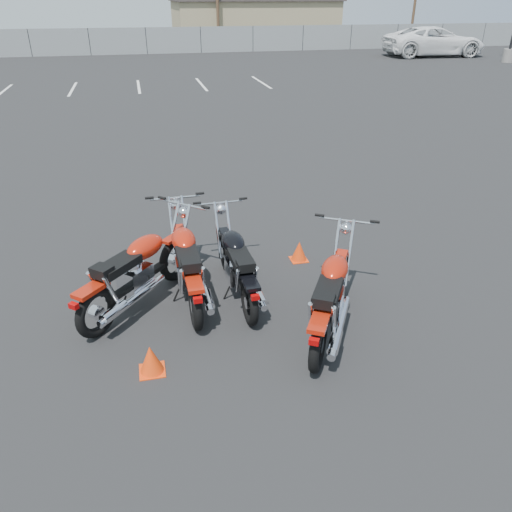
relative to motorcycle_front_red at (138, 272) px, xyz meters
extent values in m
plane|color=black|center=(1.42, -0.75, -0.53)|extent=(120.00, 120.00, 0.00)
torus|color=black|center=(0.54, 0.62, -0.19)|extent=(0.54, 0.58, 0.67)
cylinder|color=silver|center=(0.54, 0.62, -0.19)|extent=(0.20, 0.21, 0.18)
torus|color=black|center=(-0.54, -0.59, -0.19)|extent=(0.54, 0.58, 0.67)
cylinder|color=silver|center=(-0.54, -0.59, -0.19)|extent=(0.20, 0.21, 0.18)
cube|color=black|center=(0.00, 0.01, -0.15)|extent=(0.86, 0.95, 0.07)
cube|color=silver|center=(-0.04, -0.03, -0.08)|extent=(0.52, 0.53, 0.34)
cylinder|color=silver|center=(-0.04, -0.03, 0.12)|extent=(0.35, 0.36, 0.30)
ellipsoid|color=#AF1D0A|center=(0.13, 0.16, 0.28)|extent=(0.69, 0.71, 0.29)
cube|color=black|center=(-0.23, -0.24, 0.25)|extent=(0.63, 0.65, 0.11)
cube|color=black|center=(-0.41, -0.45, 0.30)|extent=(0.32, 0.31, 0.13)
cube|color=#AF1D0A|center=(-0.56, -0.61, 0.16)|extent=(0.46, 0.48, 0.06)
cube|color=#AF1D0A|center=(0.54, 0.62, 0.16)|extent=(0.36, 0.38, 0.04)
cylinder|color=silver|center=(-0.33, -0.56, 0.09)|extent=(0.18, 0.19, 0.44)
cylinder|color=silver|center=(-0.53, -0.38, 0.09)|extent=(0.18, 0.19, 0.44)
cylinder|color=silver|center=(-0.09, -0.36, -0.22)|extent=(0.89, 0.99, 0.14)
cylinder|color=silver|center=(-0.33, -0.62, -0.19)|extent=(0.36, 0.38, 0.15)
cylinder|color=silver|center=(0.70, 0.65, 0.16)|extent=(0.33, 0.37, 0.88)
cylinder|color=silver|center=(0.55, 0.79, 0.16)|extent=(0.33, 0.37, 0.88)
sphere|color=silver|center=(0.74, 0.85, 0.46)|extent=(0.25, 0.25, 0.18)
cylinder|color=silver|center=(0.76, 0.87, 0.57)|extent=(0.61, 0.54, 0.03)
cylinder|color=black|center=(1.04, 0.59, 0.61)|extent=(0.13, 0.12, 0.04)
cylinder|color=black|center=(0.45, 1.11, 0.61)|extent=(0.13, 0.12, 0.04)
cylinder|color=black|center=(-0.19, 0.03, -0.36)|extent=(0.15, 0.14, 0.34)
cube|color=#990505|center=(-0.75, -0.82, 0.09)|extent=(0.13, 0.12, 0.07)
torus|color=black|center=(1.33, 0.73, -0.22)|extent=(0.13, 0.62, 0.62)
cylinder|color=silver|center=(1.33, 0.73, -0.22)|extent=(0.11, 0.17, 0.17)
torus|color=black|center=(1.38, -0.77, -0.22)|extent=(0.13, 0.62, 0.62)
cylinder|color=silver|center=(1.38, -0.77, -0.22)|extent=(0.11, 0.17, 0.17)
cube|color=black|center=(1.36, -0.02, -0.18)|extent=(0.14, 1.09, 0.06)
cube|color=silver|center=(1.36, -0.07, -0.12)|extent=(0.30, 0.40, 0.31)
cylinder|color=silver|center=(1.36, -0.07, 0.07)|extent=(0.21, 0.26, 0.27)
ellipsoid|color=black|center=(1.35, 0.17, 0.21)|extent=(0.34, 0.61, 0.26)
cube|color=black|center=(1.37, -0.33, 0.19)|extent=(0.29, 0.58, 0.10)
cube|color=black|center=(1.38, -0.59, 0.24)|extent=(0.23, 0.19, 0.12)
cube|color=black|center=(1.38, -0.79, 0.11)|extent=(0.20, 0.44, 0.05)
cube|color=black|center=(1.33, 0.73, 0.11)|extent=(0.15, 0.35, 0.04)
cylinder|color=silver|center=(1.50, -0.61, 0.04)|extent=(0.06, 0.19, 0.41)
cylinder|color=silver|center=(1.26, -0.62, 0.04)|extent=(0.06, 0.19, 0.41)
cylinder|color=silver|center=(1.53, -0.32, -0.24)|extent=(0.13, 1.14, 0.13)
cylinder|color=silver|center=(1.55, -0.65, -0.22)|extent=(0.14, 0.37, 0.14)
cylinder|color=silver|center=(1.42, 0.85, 0.11)|extent=(0.06, 0.41, 0.81)
cylinder|color=silver|center=(1.24, 0.85, 0.11)|extent=(0.06, 0.41, 0.81)
sphere|color=silver|center=(1.32, 1.02, 0.38)|extent=(0.17, 0.17, 0.17)
cylinder|color=silver|center=(1.32, 1.04, 0.48)|extent=(0.72, 0.05, 0.03)
cylinder|color=black|center=(1.69, 1.03, 0.52)|extent=(0.12, 0.04, 0.04)
cylinder|color=black|center=(0.96, 1.00, 0.52)|extent=(0.12, 0.04, 0.04)
cylinder|color=black|center=(1.22, -0.13, -0.37)|extent=(0.16, 0.03, 0.31)
cube|color=#990505|center=(1.39, -1.06, 0.04)|extent=(0.11, 0.07, 0.06)
torus|color=black|center=(0.66, 0.89, -0.20)|extent=(0.13, 0.66, 0.66)
cylinder|color=silver|center=(0.66, 0.89, -0.20)|extent=(0.11, 0.18, 0.18)
torus|color=black|center=(0.69, -0.71, -0.20)|extent=(0.13, 0.66, 0.66)
cylinder|color=silver|center=(0.69, -0.71, -0.20)|extent=(0.11, 0.18, 0.18)
cube|color=black|center=(0.67, 0.09, -0.15)|extent=(0.13, 1.16, 0.07)
cube|color=silver|center=(0.67, 0.04, -0.09)|extent=(0.32, 0.43, 0.33)
cylinder|color=silver|center=(0.67, 0.04, 0.11)|extent=(0.23, 0.28, 0.29)
ellipsoid|color=#AF1D0A|center=(0.67, 0.29, 0.27)|extent=(0.35, 0.65, 0.28)
cube|color=black|center=(0.68, -0.24, 0.24)|extent=(0.30, 0.61, 0.11)
cube|color=black|center=(0.68, -0.52, 0.29)|extent=(0.25, 0.20, 0.13)
cube|color=#AF1D0A|center=(0.69, -0.73, 0.15)|extent=(0.21, 0.47, 0.06)
cube|color=#AF1D0A|center=(0.66, 0.89, 0.15)|extent=(0.15, 0.38, 0.04)
cylinder|color=silver|center=(0.82, -0.54, 0.08)|extent=(0.06, 0.20, 0.43)
cylinder|color=silver|center=(0.55, -0.55, 0.08)|extent=(0.06, 0.20, 0.43)
cylinder|color=silver|center=(0.85, -0.24, -0.22)|extent=(0.12, 1.22, 0.14)
cylinder|color=silver|center=(0.86, -0.59, -0.20)|extent=(0.14, 0.39, 0.15)
cylinder|color=silver|center=(0.75, 1.02, 0.16)|extent=(0.06, 0.44, 0.87)
cylinder|color=silver|center=(0.55, 1.02, 0.16)|extent=(0.06, 0.44, 0.87)
sphere|color=silver|center=(0.65, 1.20, 0.44)|extent=(0.18, 0.18, 0.18)
cylinder|color=silver|center=(0.65, 1.22, 0.55)|extent=(0.77, 0.05, 0.03)
cylinder|color=black|center=(1.04, 1.21, 0.60)|extent=(0.13, 0.04, 0.04)
cylinder|color=black|center=(0.26, 1.19, 0.60)|extent=(0.13, 0.04, 0.04)
cylinder|color=black|center=(0.52, -0.02, -0.36)|extent=(0.17, 0.03, 0.33)
cube|color=#990505|center=(0.69, -1.02, 0.08)|extent=(0.11, 0.07, 0.07)
torus|color=black|center=(2.74, -0.47, -0.20)|extent=(0.43, 0.63, 0.66)
cylinder|color=silver|center=(2.74, -0.47, -0.20)|extent=(0.18, 0.21, 0.17)
torus|color=black|center=(1.95, -1.84, -0.20)|extent=(0.43, 0.63, 0.66)
cylinder|color=silver|center=(1.95, -1.84, -0.20)|extent=(0.18, 0.21, 0.17)
cube|color=black|center=(2.34, -1.15, -0.16)|extent=(0.67, 1.05, 0.07)
cube|color=silver|center=(2.32, -1.20, -0.09)|extent=(0.47, 0.51, 0.33)
cylinder|color=silver|center=(2.32, -1.20, 0.11)|extent=(0.33, 0.35, 0.29)
ellipsoid|color=#AF1D0A|center=(2.44, -0.98, 0.26)|extent=(0.61, 0.72, 0.28)
cube|color=black|center=(2.18, -1.44, 0.24)|extent=(0.55, 0.66, 0.11)
cube|color=black|center=(2.04, -1.67, 0.28)|extent=(0.31, 0.29, 0.13)
cube|color=#AF1D0A|center=(1.93, -1.86, 0.14)|extent=(0.40, 0.50, 0.05)
cube|color=#AF1D0A|center=(2.74, -0.47, 0.14)|extent=(0.31, 0.39, 0.04)
cylinder|color=silver|center=(2.14, -1.76, 0.07)|extent=(0.15, 0.20, 0.43)
cylinder|color=silver|center=(1.91, -1.63, 0.07)|extent=(0.15, 0.20, 0.43)
cylinder|color=silver|center=(2.33, -1.52, -0.22)|extent=(0.69, 1.09, 0.14)
cylinder|color=silver|center=(2.15, -1.83, -0.20)|extent=(0.31, 0.40, 0.14)
cylinder|color=silver|center=(2.89, -0.40, 0.15)|extent=(0.26, 0.40, 0.86)
cylinder|color=silver|center=(2.72, -0.30, 0.15)|extent=(0.26, 0.40, 0.86)
sphere|color=silver|center=(2.90, -0.20, 0.43)|extent=(0.24, 0.24, 0.17)
cylinder|color=silver|center=(2.91, -0.18, 0.54)|extent=(0.68, 0.41, 0.03)
cylinder|color=black|center=(3.23, -0.40, 0.59)|extent=(0.13, 0.10, 0.04)
cylinder|color=black|center=(2.57, -0.01, 0.59)|extent=(0.13, 0.10, 0.04)
cylinder|color=black|center=(2.16, -1.17, -0.36)|extent=(0.16, 0.11, 0.33)
cube|color=#990505|center=(1.79, -2.10, 0.07)|extent=(0.13, 0.11, 0.07)
cone|color=#F43D0C|center=(2.55, 0.77, -0.36)|extent=(0.25, 0.25, 0.32)
cube|color=#F43D0C|center=(2.55, 0.77, -0.52)|extent=(0.27, 0.27, 0.01)
cone|color=#F43D0C|center=(0.08, -1.46, -0.35)|extent=(0.27, 0.27, 0.34)
cube|color=#F43D0C|center=(0.08, -1.46, -0.52)|extent=(0.30, 0.30, 0.01)
cylinder|color=gray|center=(23.93, 23.73, -0.13)|extent=(0.70, 0.70, 0.80)
cube|color=gray|center=(1.42, 34.25, 0.37)|extent=(80.00, 0.04, 1.80)
cylinder|color=black|center=(-6.58, 34.25, 0.37)|extent=(0.06, 0.06, 1.80)
cylinder|color=black|center=(-2.58, 34.25, 0.37)|extent=(0.06, 0.06, 1.80)
cylinder|color=black|center=(1.42, 34.25, 0.37)|extent=(0.06, 0.06, 1.80)
cylinder|color=black|center=(5.42, 34.25, 0.37)|extent=(0.06, 0.06, 1.80)
cylinder|color=black|center=(9.42, 34.25, 0.37)|extent=(0.06, 0.06, 1.80)
cylinder|color=black|center=(13.42, 34.25, 0.37)|extent=(0.06, 0.06, 1.80)
cylinder|color=black|center=(17.42, 34.25, 0.37)|extent=(0.06, 0.06, 1.80)
cylinder|color=black|center=(21.42, 34.25, 0.37)|extent=(0.06, 0.06, 1.80)
cylinder|color=black|center=(25.42, 34.25, 0.37)|extent=(0.06, 0.06, 1.80)
cylinder|color=black|center=(29.42, 34.25, 0.37)|extent=(0.06, 0.06, 1.80)
cube|color=#9C8D65|center=(11.42, 43.25, 1.17)|extent=(14.00, 9.00, 3.40)
cube|color=silver|center=(-5.58, 19.25, -0.52)|extent=(0.12, 4.00, 0.01)
cube|color=silver|center=(-2.58, 19.25, -0.52)|extent=(0.12, 4.00, 0.01)
cube|color=silver|center=(0.42, 19.25, -0.52)|extent=(0.12, 4.00, 0.01)
cube|color=silver|center=(3.42, 19.25, -0.52)|extent=(0.12, 4.00, 0.01)
cube|color=silver|center=(6.42, 19.25, -0.52)|extent=(0.12, 4.00, 0.01)
imported|color=white|center=(21.09, 28.06, 1.01)|extent=(3.77, 8.27, 3.07)
camera|label=1|loc=(0.22, -6.11, 3.33)|focal=35.00mm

